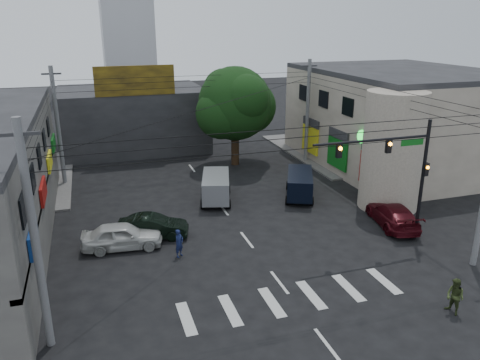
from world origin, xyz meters
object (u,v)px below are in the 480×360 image
street_tree (235,104)px  navy_van (300,185)px  utility_pole_far_right (308,112)px  maroon_sedan (393,215)px  utility_pole_far_left (58,127)px  pedestrian_olive (455,297)px  utility_pole_near_left (35,240)px  traffic_officer (179,243)px  white_compact (122,236)px  silver_minivan (216,188)px  traffic_gantry (399,164)px  dark_sedan (153,227)px

street_tree → navy_van: size_ratio=1.77×
utility_pole_far_right → maroon_sedan: (-1.08, -14.84, -3.88)m
utility_pole_far_left → pedestrian_olive: utility_pole_far_left is taller
utility_pole_near_left → navy_van: 20.76m
utility_pole_far_right → traffic_officer: (-14.67, -14.78, -3.80)m
navy_van → white_compact: bearing=133.1°
utility_pole_far_right → white_compact: size_ratio=2.00×
utility_pole_near_left → navy_van: (16.48, 12.08, -3.68)m
silver_minivan → pedestrian_olive: bearing=-143.1°
utility_pole_far_left → pedestrian_olive: size_ratio=5.46×
traffic_gantry → utility_pole_near_left: size_ratio=0.78×
utility_pole_far_right → dark_sedan: bearing=-142.9°
utility_pole_near_left → navy_van: size_ratio=1.87×
traffic_officer → street_tree: bearing=23.3°
traffic_gantry → navy_van: traffic_gantry is taller
silver_minivan → utility_pole_far_left: bearing=71.3°
utility_pole_far_right → maroon_sedan: bearing=-94.2°
utility_pole_far_right → traffic_officer: size_ratio=5.77×
white_compact → silver_minivan: 8.95m
street_tree → pedestrian_olive: street_tree is taller
utility_pole_far_right → maroon_sedan: 15.38m
dark_sedan → traffic_gantry: bearing=-95.8°
traffic_gantry → utility_pole_near_left: bearing=-169.2°
white_compact → street_tree: bearing=-33.3°
utility_pole_far_left → maroon_sedan: utility_pole_far_left is taller
maroon_sedan → pedestrian_olive: 9.45m
traffic_gantry → silver_minivan: size_ratio=1.52×
utility_pole_far_left → utility_pole_far_right: size_ratio=1.00×
dark_sedan → silver_minivan: size_ratio=0.93×
dark_sedan → traffic_officer: (1.05, -2.88, 0.11)m
white_compact → silver_minivan: bearing=-46.2°
street_tree → utility_pole_near_left: (-14.50, -21.50, -0.87)m
street_tree → pedestrian_olive: bearing=-84.7°
utility_pole_far_right → dark_sedan: 20.09m
dark_sedan → silver_minivan: (5.18, 4.67, 0.26)m
navy_van → dark_sedan: bearing=131.8°
street_tree → utility_pole_far_left: 14.56m
utility_pole_far_left → pedestrian_olive: 29.34m
street_tree → silver_minivan: 10.22m
utility_pole_far_left → utility_pole_far_right: (21.00, 0.00, 0.00)m
maroon_sedan → pedestrian_olive: pedestrian_olive is taller
navy_van → pedestrian_olive: 15.35m
utility_pole_near_left → utility_pole_far_right: (21.00, 20.50, 0.00)m
traffic_gantry → utility_pole_far_right: bearing=81.1°
pedestrian_olive → white_compact: bearing=-138.3°
dark_sedan → utility_pole_near_left: bearing=164.0°
pedestrian_olive → navy_van: bearing=172.3°
white_compact → navy_van: navy_van is taller
traffic_officer → pedestrian_olive: size_ratio=0.95×
traffic_officer → utility_pole_far_right: bearing=5.9°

